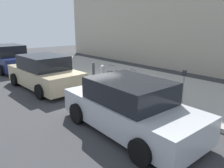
{
  "coord_description": "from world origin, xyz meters",
  "views": [
    {
      "loc": [
        -8.79,
        6.02,
        3.02
      ],
      "look_at": [
        -2.16,
        0.3,
        0.59
      ],
      "focal_mm": 34.34,
      "sensor_mm": 36.0,
      "label": 1
    }
  ],
  "objects_px": {
    "suitcase_teal_3": "(127,82)",
    "suitcase_silver_4": "(118,81)",
    "parked_car_silver_0": "(129,107)",
    "suitcase_red_0": "(154,89)",
    "suitcase_navy_1": "(144,86)",
    "parking_meter": "(184,82)",
    "parked_car_navy_2": "(9,58)",
    "suitcase_olive_2": "(133,84)",
    "fire_hydrant": "(102,73)",
    "suitcase_black_5": "(111,77)",
    "bollard_post": "(93,71)",
    "parked_car_beige_1": "(44,73)"
  },
  "relations": [
    {
      "from": "parking_meter",
      "to": "parked_car_navy_2",
      "type": "distance_m",
      "value": 11.96
    },
    {
      "from": "bollard_post",
      "to": "suitcase_black_5",
      "type": "bearing_deg",
      "value": -172.94
    },
    {
      "from": "suitcase_black_5",
      "to": "parking_meter",
      "type": "xyz_separation_m",
      "value": [
        -3.86,
        -0.24,
        0.51
      ]
    },
    {
      "from": "suitcase_navy_1",
      "to": "suitcase_olive_2",
      "type": "relative_size",
      "value": 0.77
    },
    {
      "from": "suitcase_teal_3",
      "to": "parking_meter",
      "type": "bearing_deg",
      "value": -176.32
    },
    {
      "from": "fire_hydrant",
      "to": "parked_car_beige_1",
      "type": "relative_size",
      "value": 0.18
    },
    {
      "from": "suitcase_navy_1",
      "to": "parking_meter",
      "type": "bearing_deg",
      "value": -173.41
    },
    {
      "from": "suitcase_navy_1",
      "to": "fire_hydrant",
      "type": "xyz_separation_m",
      "value": [
        2.84,
        0.05,
        0.1
      ]
    },
    {
      "from": "suitcase_silver_4",
      "to": "suitcase_black_5",
      "type": "distance_m",
      "value": 0.56
    },
    {
      "from": "suitcase_olive_2",
      "to": "suitcase_teal_3",
      "type": "relative_size",
      "value": 1.59
    },
    {
      "from": "suitcase_navy_1",
      "to": "fire_hydrant",
      "type": "height_order",
      "value": "fire_hydrant"
    },
    {
      "from": "suitcase_black_5",
      "to": "bollard_post",
      "type": "relative_size",
      "value": 1.03
    },
    {
      "from": "suitcase_silver_4",
      "to": "parked_car_silver_0",
      "type": "height_order",
      "value": "parked_car_silver_0"
    },
    {
      "from": "suitcase_navy_1",
      "to": "parked_car_beige_1",
      "type": "bearing_deg",
      "value": 33.61
    },
    {
      "from": "suitcase_teal_3",
      "to": "suitcase_silver_4",
      "type": "bearing_deg",
      "value": 15.64
    },
    {
      "from": "suitcase_navy_1",
      "to": "fire_hydrant",
      "type": "relative_size",
      "value": 0.88
    },
    {
      "from": "suitcase_navy_1",
      "to": "suitcase_black_5",
      "type": "xyz_separation_m",
      "value": [
        2.13,
        0.04,
        -0.03
      ]
    },
    {
      "from": "bollard_post",
      "to": "parked_car_silver_0",
      "type": "distance_m",
      "value": 5.77
    },
    {
      "from": "suitcase_teal_3",
      "to": "parked_car_beige_1",
      "type": "height_order",
      "value": "parked_car_beige_1"
    },
    {
      "from": "suitcase_navy_1",
      "to": "suitcase_olive_2",
      "type": "height_order",
      "value": "suitcase_olive_2"
    },
    {
      "from": "suitcase_red_0",
      "to": "parked_car_silver_0",
      "type": "distance_m",
      "value": 2.88
    },
    {
      "from": "bollard_post",
      "to": "suitcase_teal_3",
      "type": "bearing_deg",
      "value": -174.69
    },
    {
      "from": "suitcase_olive_2",
      "to": "parked_car_silver_0",
      "type": "bearing_deg",
      "value": 131.76
    },
    {
      "from": "bollard_post",
      "to": "suitcase_navy_1",
      "type": "bearing_deg",
      "value": -176.67
    },
    {
      "from": "suitcase_olive_2",
      "to": "bollard_post",
      "type": "relative_size",
      "value": 1.04
    },
    {
      "from": "suitcase_silver_4",
      "to": "bollard_post",
      "type": "relative_size",
      "value": 0.84
    },
    {
      "from": "parked_car_beige_1",
      "to": "suitcase_black_5",
      "type": "bearing_deg",
      "value": -126.0
    },
    {
      "from": "suitcase_navy_1",
      "to": "bollard_post",
      "type": "xyz_separation_m",
      "value": [
        3.44,
        0.2,
        0.12
      ]
    },
    {
      "from": "suitcase_black_5",
      "to": "parking_meter",
      "type": "bearing_deg",
      "value": -176.47
    },
    {
      "from": "fire_hydrant",
      "to": "suitcase_black_5",
      "type": "bearing_deg",
      "value": -179.02
    },
    {
      "from": "suitcase_red_0",
      "to": "fire_hydrant",
      "type": "relative_size",
      "value": 1.04
    },
    {
      "from": "suitcase_teal_3",
      "to": "parked_car_beige_1",
      "type": "bearing_deg",
      "value": 42.26
    },
    {
      "from": "suitcase_red_0",
      "to": "parked_car_navy_2",
      "type": "bearing_deg",
      "value": 14.05
    },
    {
      "from": "suitcase_olive_2",
      "to": "suitcase_black_5",
      "type": "relative_size",
      "value": 1.01
    },
    {
      "from": "parked_car_navy_2",
      "to": "parked_car_beige_1",
      "type": "bearing_deg",
      "value": 180.0
    },
    {
      "from": "suitcase_red_0",
      "to": "parked_car_silver_0",
      "type": "xyz_separation_m",
      "value": [
        -1.17,
        2.61,
        0.25
      ]
    },
    {
      "from": "suitcase_olive_2",
      "to": "suitcase_teal_3",
      "type": "height_order",
      "value": "suitcase_olive_2"
    },
    {
      "from": "suitcase_red_0",
      "to": "fire_hydrant",
      "type": "bearing_deg",
      "value": -0.6
    },
    {
      "from": "suitcase_black_5",
      "to": "parked_car_silver_0",
      "type": "xyz_separation_m",
      "value": [
        -3.88,
        2.66,
        0.27
      ]
    },
    {
      "from": "parked_car_beige_1",
      "to": "fire_hydrant",
      "type": "bearing_deg",
      "value": -114.69
    },
    {
      "from": "suitcase_silver_4",
      "to": "parked_car_navy_2",
      "type": "height_order",
      "value": "parked_car_navy_2"
    },
    {
      "from": "suitcase_olive_2",
      "to": "parked_car_silver_0",
      "type": "relative_size",
      "value": 0.22
    },
    {
      "from": "suitcase_teal_3",
      "to": "suitcase_silver_4",
      "type": "distance_m",
      "value": 0.53
    },
    {
      "from": "suitcase_black_5",
      "to": "parked_car_navy_2",
      "type": "relative_size",
      "value": 0.2
    },
    {
      "from": "parking_meter",
      "to": "parked_car_silver_0",
      "type": "distance_m",
      "value": 2.91
    },
    {
      "from": "suitcase_red_0",
      "to": "suitcase_navy_1",
      "type": "relative_size",
      "value": 1.19
    },
    {
      "from": "suitcase_navy_1",
      "to": "suitcase_silver_4",
      "type": "relative_size",
      "value": 0.96
    },
    {
      "from": "suitcase_silver_4",
      "to": "suitcase_red_0",
      "type": "bearing_deg",
      "value": -179.05
    },
    {
      "from": "suitcase_olive_2",
      "to": "suitcase_teal_3",
      "type": "distance_m",
      "value": 0.53
    },
    {
      "from": "suitcase_teal_3",
      "to": "bollard_post",
      "type": "relative_size",
      "value": 0.65
    }
  ]
}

